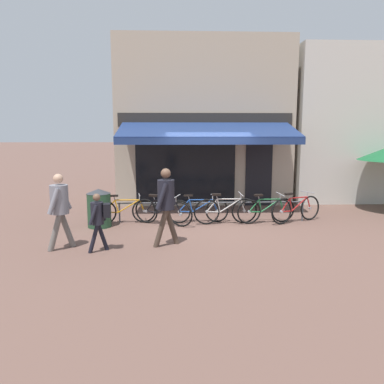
# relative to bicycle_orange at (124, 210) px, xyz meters

# --- Properties ---
(ground_plane) EXTENTS (160.00, 160.00, 0.00)m
(ground_plane) POSITION_rel_bicycle_orange_xyz_m (2.39, -0.21, -0.36)
(ground_plane) COLOR brown
(shop_front) EXTENTS (6.05, 4.89, 5.66)m
(shop_front) POSITION_rel_bicycle_orange_xyz_m (2.41, 3.88, 2.46)
(shop_front) COLOR tan
(shop_front) RESTS_ON ground_plane
(neighbour_building) EXTENTS (5.05, 4.00, 5.44)m
(neighbour_building) POSITION_rel_bicycle_orange_xyz_m (8.16, 4.40, 2.36)
(neighbour_building) COLOR beige
(neighbour_building) RESTS_ON ground_plane
(bike_rack_rail) EXTENTS (5.23, 0.04, 0.57)m
(bike_rack_rail) POSITION_rel_bicycle_orange_xyz_m (2.43, 0.06, 0.13)
(bike_rack_rail) COLOR #47494F
(bike_rack_rail) RESTS_ON ground_plane
(bicycle_orange) EXTENTS (1.73, 0.52, 0.80)m
(bicycle_orange) POSITION_rel_bicycle_orange_xyz_m (0.00, 0.00, 0.00)
(bicycle_orange) COLOR black
(bicycle_orange) RESTS_ON ground_plane
(bicycle_black) EXTENTS (1.61, 0.88, 0.85)m
(bicycle_black) POSITION_rel_bicycle_orange_xyz_m (1.07, -0.25, 0.01)
(bicycle_black) COLOR black
(bicycle_black) RESTS_ON ground_plane
(bicycle_blue) EXTENTS (1.72, 0.52, 0.81)m
(bicycle_blue) POSITION_rel_bicycle_orange_xyz_m (2.03, 0.01, -0.01)
(bicycle_blue) COLOR black
(bicycle_blue) RESTS_ON ground_plane
(bicycle_silver) EXTENTS (1.76, 0.52, 0.86)m
(bicycle_silver) POSITION_rel_bicycle_orange_xyz_m (2.77, -0.21, 0.02)
(bicycle_silver) COLOR black
(bicycle_silver) RESTS_ON ground_plane
(bicycle_green) EXTENTS (1.67, 0.52, 0.83)m
(bicycle_green) POSITION_rel_bicycle_orange_xyz_m (3.90, -0.15, 0.01)
(bicycle_green) COLOR black
(bicycle_green) RESTS_ON ground_plane
(bicycle_red) EXTENTS (1.61, 0.85, 0.84)m
(bicycle_red) POSITION_rel_bicycle_orange_xyz_m (4.76, -0.06, 0.02)
(bicycle_red) COLOR black
(bicycle_red) RESTS_ON ground_plane
(pedestrian_adult) EXTENTS (0.58, 0.63, 1.73)m
(pedestrian_adult) POSITION_rel_bicycle_orange_xyz_m (1.22, -2.06, 0.69)
(pedestrian_adult) COLOR #47382D
(pedestrian_adult) RESTS_ON ground_plane
(pedestrian_child) EXTENTS (0.49, 0.47, 1.25)m
(pedestrian_child) POSITION_rel_bicycle_orange_xyz_m (-0.18, -2.44, 0.41)
(pedestrian_child) COLOR black
(pedestrian_child) RESTS_ON ground_plane
(pedestrian_second_adult) EXTENTS (0.54, 0.68, 1.65)m
(pedestrian_second_adult) POSITION_rel_bicycle_orange_xyz_m (-1.03, -2.23, 0.63)
(pedestrian_second_adult) COLOR slate
(pedestrian_second_adult) RESTS_ON ground_plane
(litter_bin) EXTENTS (0.63, 0.63, 1.02)m
(litter_bin) POSITION_rel_bicycle_orange_xyz_m (-0.60, -0.36, 0.15)
(litter_bin) COLOR #23472D
(litter_bin) RESTS_ON ground_plane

